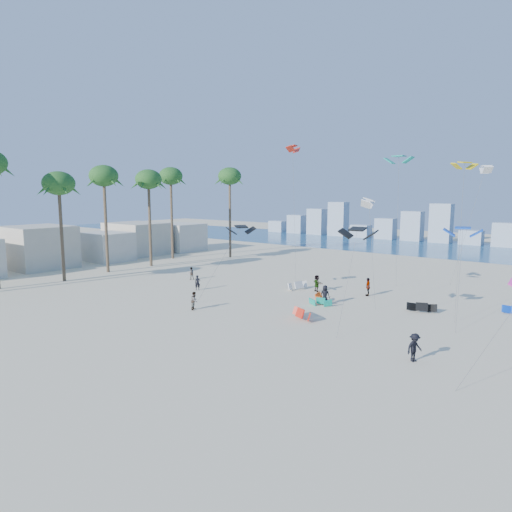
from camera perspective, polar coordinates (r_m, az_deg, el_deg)
The scene contains 10 objects.
ground at distance 37.66m, azimuth -19.36°, elevation -9.09°, with size 220.00×220.00×0.00m, color beige.
ocean at distance 96.48m, azimuth 19.75°, elevation 1.16°, with size 220.00×220.00×0.00m, color navy.
kitesurfer_near at distance 50.60m, azimuth -7.40°, elevation -3.37°, with size 0.61×0.40×1.67m, color black.
kitesurfer_mid at distance 42.36m, azimuth -7.79°, elevation -5.62°, with size 0.82×0.64×1.69m, color gray.
kitesurfers_far at distance 44.04m, azimuth 11.14°, elevation -5.07°, with size 38.80×18.03×1.93m.
grounded_kites at distance 44.29m, azimuth 12.69°, elevation -5.72°, with size 23.16×14.72×0.88m.
flying_kites at distance 46.93m, azimuth 18.63°, elevation 7.82°, with size 36.57×35.08×17.15m.
palm_row at distance 63.78m, azimuth -18.39°, elevation 9.26°, with size 10.23×44.80×15.43m.
beachfront_buildings at distance 76.11m, azimuth -19.72°, elevation 1.45°, with size 11.50×43.00×6.00m.
distant_skyline at distance 106.03m, azimuth 20.99°, elevation 3.36°, with size 85.00×3.00×8.40m.
Camera 1 is at (30.78, -18.80, 10.81)m, focal length 31.64 mm.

